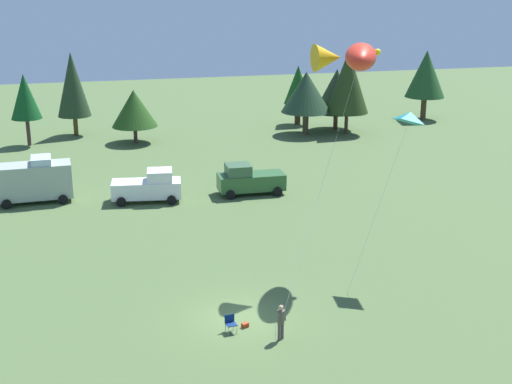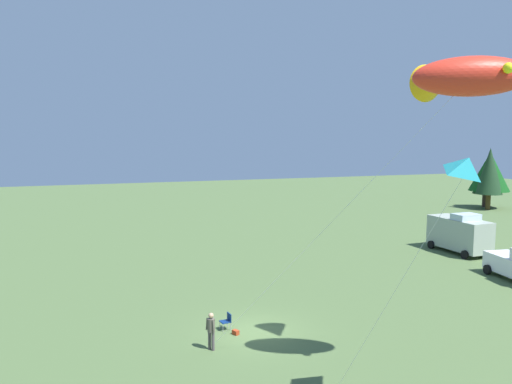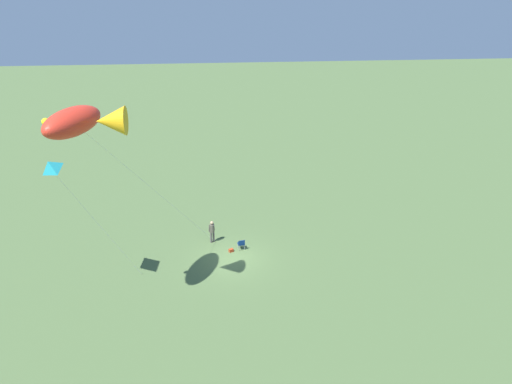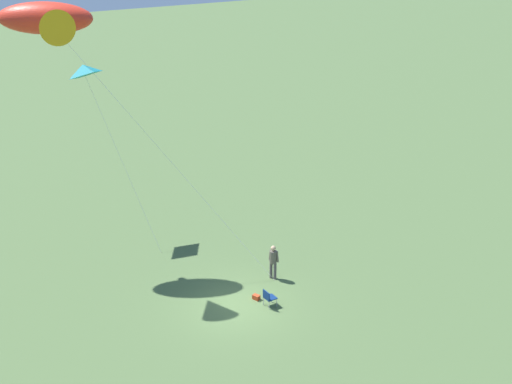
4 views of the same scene
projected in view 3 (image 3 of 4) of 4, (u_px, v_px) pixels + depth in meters
ground_plane at (233, 259)px, 35.28m from camera, size 160.00×160.00×0.00m
person_kite_flyer at (212, 230)px, 37.05m from camera, size 0.52×0.47×1.74m
folding_chair at (241, 244)px, 36.26m from camera, size 0.54×0.54×0.82m
backpack_on_grass at (231, 250)px, 36.14m from camera, size 0.38×0.34×0.22m
kite_large_fish at (82, 122)px, 24.83m from camera, size 8.45×10.28×12.57m
kite_delta_teal at (49, 166)px, 27.59m from camera, size 4.87×3.12×9.22m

